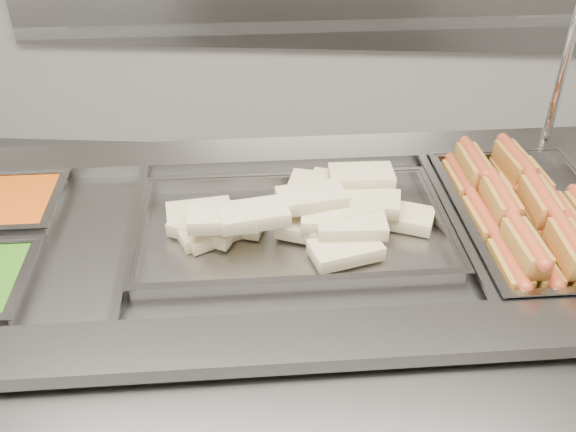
{
  "coord_description": "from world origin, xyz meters",
  "views": [
    {
      "loc": [
        0.1,
        -0.76,
        1.77
      ],
      "look_at": [
        0.03,
        0.44,
        0.94
      ],
      "focal_mm": 40.0,
      "sensor_mm": 36.0,
      "label": 1
    }
  ],
  "objects_px": {
    "sneeze_guard": "(258,34)",
    "pan_wraps": "(292,233)",
    "steam_counter": "(269,363)",
    "pan_hotdogs": "(532,228)"
  },
  "relations": [
    {
      "from": "sneeze_guard",
      "to": "pan_wraps",
      "type": "bearing_deg",
      "value": -67.15
    },
    {
      "from": "sneeze_guard",
      "to": "pan_wraps",
      "type": "xyz_separation_m",
      "value": [
        0.09,
        -0.21,
        -0.4
      ]
    },
    {
      "from": "steam_counter",
      "to": "pan_wraps",
      "type": "height_order",
      "value": "pan_wraps"
    },
    {
      "from": "pan_hotdogs",
      "to": "pan_wraps",
      "type": "xyz_separation_m",
      "value": [
        -0.57,
        -0.08,
        0.02
      ]
    },
    {
      "from": "sneeze_guard",
      "to": "pan_hotdogs",
      "type": "height_order",
      "value": "sneeze_guard"
    },
    {
      "from": "pan_wraps",
      "to": "steam_counter",
      "type": "bearing_deg",
      "value": -172.5
    },
    {
      "from": "pan_hotdogs",
      "to": "pan_wraps",
      "type": "relative_size",
      "value": 0.81
    },
    {
      "from": "steam_counter",
      "to": "pan_hotdogs",
      "type": "bearing_deg",
      "value": 7.5
    },
    {
      "from": "steam_counter",
      "to": "pan_wraps",
      "type": "relative_size",
      "value": 2.72
    },
    {
      "from": "steam_counter",
      "to": "pan_hotdogs",
      "type": "height_order",
      "value": "pan_hotdogs"
    }
  ]
}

